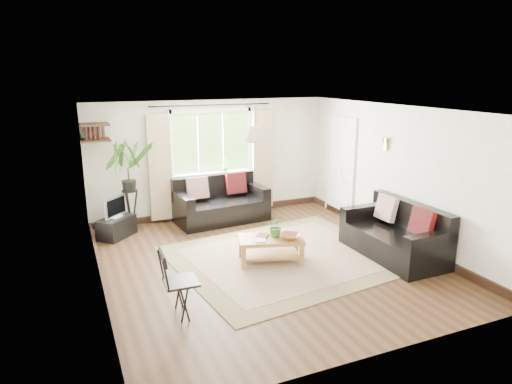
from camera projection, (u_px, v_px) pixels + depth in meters
name	position (u px, v px, depth m)	size (l,w,h in m)	color
floor	(266.00, 261.00, 7.30)	(5.50, 5.50, 0.00)	black
ceiling	(267.00, 109.00, 6.69)	(5.50, 5.50, 0.00)	white
wall_back	(211.00, 159.00, 9.44)	(5.00, 0.02, 2.40)	beige
wall_front	(380.00, 251.00, 4.55)	(5.00, 0.02, 2.40)	beige
wall_left	(95.00, 207.00, 6.04)	(0.02, 5.50, 2.40)	beige
wall_right	(397.00, 175.00, 7.95)	(0.02, 5.50, 2.40)	beige
rug	(287.00, 257.00, 7.44)	(3.50, 3.00, 0.02)	#BBAD91
window	(212.00, 142.00, 9.32)	(2.50, 0.16, 2.16)	white
door	(340.00, 168.00, 9.50)	(0.06, 0.96, 2.06)	silver
corner_shelf	(95.00, 132.00, 8.19)	(0.50, 0.50, 0.34)	black
pendant_lamp	(256.00, 130.00, 7.13)	(0.36, 0.36, 0.54)	beige
wall_sconce	(385.00, 142.00, 8.05)	(0.12, 0.12, 0.28)	beige
sofa_back	(221.00, 201.00, 9.19)	(1.81, 0.91, 0.85)	black
sofa_right	(393.00, 232.00, 7.40)	(0.89, 1.78, 0.84)	black
coffee_table	(271.00, 250.00, 7.22)	(1.00, 0.55, 0.41)	brown
table_plant	(276.00, 227.00, 7.18)	(0.30, 0.26, 0.33)	#346F2C
bowl	(290.00, 236.00, 7.11)	(0.32, 0.32, 0.08)	#9B5735
book_a	(255.00, 240.00, 7.05)	(0.16, 0.22, 0.02)	white
book_b	(257.00, 235.00, 7.25)	(0.17, 0.23, 0.02)	#553222
tv_stand	(117.00, 227.00, 8.34)	(0.69, 0.39, 0.37)	black
tv	(115.00, 207.00, 8.24)	(0.53, 0.18, 0.41)	#A5A5AA
palm_stand	(129.00, 187.00, 8.51)	(0.67, 0.67, 1.72)	black
folding_chair	(181.00, 283.00, 5.58)	(0.45, 0.45, 0.86)	black
sill_plant	(225.00, 165.00, 9.46)	(0.14, 0.10, 0.27)	#2D6023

